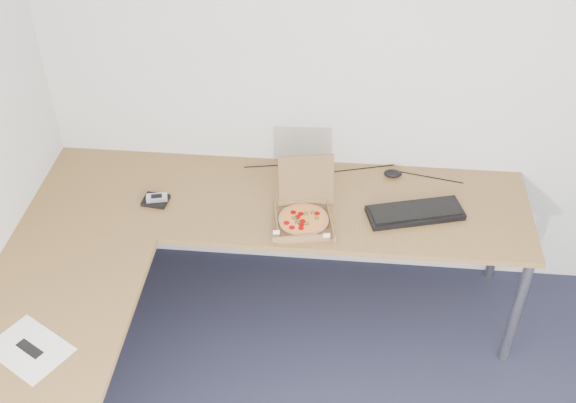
# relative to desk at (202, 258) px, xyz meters

# --- Properties ---
(room_shell) EXTENTS (3.50, 3.50, 2.50)m
(room_shell) POSITION_rel_desk_xyz_m (0.82, -0.97, 0.55)
(room_shell) COLOR silver
(room_shell) RESTS_ON ground
(desk) EXTENTS (2.50, 2.20, 0.73)m
(desk) POSITION_rel_desk_xyz_m (0.00, 0.00, 0.00)
(desk) COLOR olive
(desk) RESTS_ON ground
(pizza_box) EXTENTS (0.27, 0.32, 0.28)m
(pizza_box) POSITION_rel_desk_xyz_m (0.45, 0.27, 0.06)
(pizza_box) COLOR brown
(pizza_box) RESTS_ON desk
(drinking_glass) EXTENTS (0.07, 0.07, 0.12)m
(drinking_glass) POSITION_rel_desk_xyz_m (0.46, 0.62, 0.09)
(drinking_glass) COLOR silver
(drinking_glass) RESTS_ON desk
(keyboard) EXTENTS (0.50, 0.29, 0.03)m
(keyboard) POSITION_rel_desk_xyz_m (0.99, 0.37, 0.04)
(keyboard) COLOR black
(keyboard) RESTS_ON desk
(mouse) EXTENTS (0.11, 0.09, 0.03)m
(mouse) POSITION_rel_desk_xyz_m (0.89, 0.68, 0.05)
(mouse) COLOR black
(mouse) RESTS_ON desk
(wallet) EXTENTS (0.13, 0.11, 0.02)m
(wallet) POSITION_rel_desk_xyz_m (-0.30, 0.35, 0.04)
(wallet) COLOR black
(wallet) RESTS_ON desk
(phone) EXTENTS (0.11, 0.08, 0.02)m
(phone) POSITION_rel_desk_xyz_m (-0.29, 0.35, 0.06)
(phone) COLOR #B2B5BA
(phone) RESTS_ON wallet
(paper_sheet) EXTENTS (0.39, 0.35, 0.00)m
(paper_sheet) POSITION_rel_desk_xyz_m (-0.58, -0.61, 0.03)
(paper_sheet) COLOR white
(paper_sheet) RESTS_ON desk
(cable_bundle) EXTENTS (0.56, 0.11, 0.01)m
(cable_bundle) POSITION_rel_desk_xyz_m (0.66, 0.71, 0.03)
(cable_bundle) COLOR black
(cable_bundle) RESTS_ON desk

